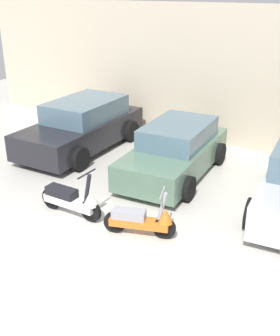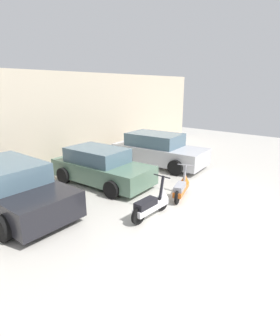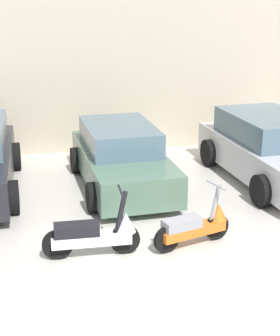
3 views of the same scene
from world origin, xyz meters
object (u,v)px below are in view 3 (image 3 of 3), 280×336
scooter_front_right (196,225)px  car_rear_center (121,158)px  scooter_front_left (96,234)px  car_rear_right (270,150)px

scooter_front_right → car_rear_center: bearing=86.9°
scooter_front_left → scooter_front_right: 1.71m
scooter_front_left → scooter_front_right: size_ratio=1.12×
scooter_front_right → scooter_front_left: bearing=164.7°
scooter_front_left → car_rear_right: car_rear_right is taller
scooter_front_right → car_rear_center: 3.19m
car_rear_right → car_rear_center: bearing=-98.3°
car_rear_center → car_rear_right: (3.41, -0.17, 0.06)m
scooter_front_left → car_rear_center: size_ratio=0.39×
scooter_front_right → car_rear_center: (-0.83, 3.07, 0.28)m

